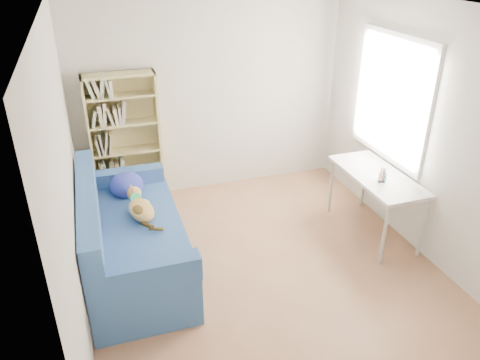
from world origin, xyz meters
name	(u,v)px	position (x,y,z in m)	size (l,w,h in m)	color
ground	(263,268)	(0.00, 0.00, 0.00)	(4.00, 4.00, 0.00)	#926142
room_shell	(276,118)	(0.10, 0.03, 1.64)	(3.54, 4.04, 2.62)	silver
sofa	(129,238)	(-1.30, 0.44, 0.37)	(0.97, 2.01, 0.99)	navy
bookshelf	(126,147)	(-1.14, 1.85, 0.79)	(0.85, 0.27, 1.71)	tan
desk	(377,180)	(1.44, 0.26, 0.68)	(0.57, 1.25, 0.75)	white
pen_cup	(383,176)	(1.39, 0.11, 0.81)	(0.09, 0.09, 0.17)	white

